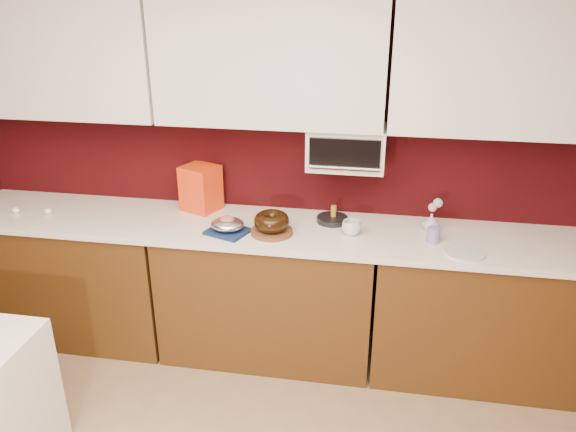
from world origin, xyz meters
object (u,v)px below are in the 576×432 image
(toaster_oven, at_px, (347,147))
(bundt_cake, at_px, (272,221))
(coffee_mug, at_px, (351,226))
(foil_ham_nest, at_px, (227,224))
(blue_jar, at_px, (433,235))
(pandoro_box, at_px, (201,188))
(flower_vase, at_px, (431,221))

(toaster_oven, distance_m, bundt_cake, 0.62)
(coffee_mug, bearing_deg, toaster_oven, 106.77)
(foil_ham_nest, relative_size, blue_jar, 2.27)
(foil_ham_nest, distance_m, pandoro_box, 0.43)
(foil_ham_nest, bearing_deg, blue_jar, 3.71)
(foil_ham_nest, distance_m, coffee_mug, 0.73)
(pandoro_box, distance_m, blue_jar, 1.48)
(coffee_mug, relative_size, flower_vase, 0.89)
(bundt_cake, bearing_deg, blue_jar, 2.71)
(foil_ham_nest, bearing_deg, pandoro_box, 128.57)
(blue_jar, bearing_deg, bundt_cake, -177.29)
(foil_ham_nest, bearing_deg, toaster_oven, 24.25)
(pandoro_box, distance_m, flower_vase, 1.45)
(blue_jar, bearing_deg, pandoro_box, 170.09)
(pandoro_box, bearing_deg, toaster_oven, 20.44)
(bundt_cake, distance_m, coffee_mug, 0.47)
(bundt_cake, xyz_separation_m, coffee_mug, (0.46, 0.06, -0.03))
(blue_jar, bearing_deg, foil_ham_nest, -176.29)
(bundt_cake, relative_size, foil_ham_nest, 1.04)
(flower_vase, bearing_deg, bundt_cake, -167.35)
(toaster_oven, height_order, foil_ham_nest, toaster_oven)
(bundt_cake, height_order, flower_vase, bundt_cake)
(flower_vase, bearing_deg, blue_jar, -88.58)
(foil_ham_nest, height_order, coffee_mug, coffee_mug)
(foil_ham_nest, xyz_separation_m, pandoro_box, (-0.26, 0.33, 0.09))
(bundt_cake, distance_m, foil_ham_nest, 0.26)
(blue_jar, xyz_separation_m, flower_vase, (-0.00, 0.16, 0.01))
(coffee_mug, xyz_separation_m, blue_jar, (0.47, -0.02, -0.01))
(toaster_oven, relative_size, bundt_cake, 2.15)
(blue_jar, bearing_deg, flower_vase, 91.42)
(toaster_oven, xyz_separation_m, coffee_mug, (0.06, -0.20, -0.42))
(bundt_cake, distance_m, pandoro_box, 0.61)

